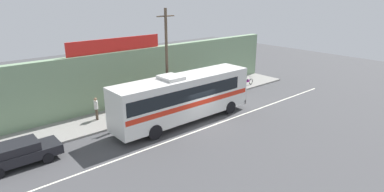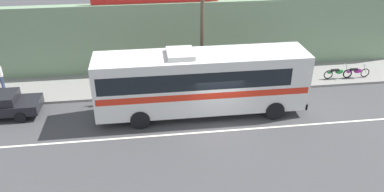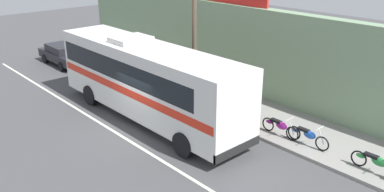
{
  "view_description": "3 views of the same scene",
  "coord_description": "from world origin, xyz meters",
  "px_view_note": "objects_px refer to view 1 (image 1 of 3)",
  "views": [
    {
      "loc": [
        -14.8,
        -16.17,
        9.37
      ],
      "look_at": [
        0.68,
        1.94,
        1.55
      ],
      "focal_mm": 29.46,
      "sensor_mm": 36.0,
      "label": 1
    },
    {
      "loc": [
        -3.69,
        -16.9,
        10.87
      ],
      "look_at": [
        -1.29,
        1.22,
        1.1
      ],
      "focal_mm": 35.03,
      "sensor_mm": 36.0,
      "label": 2
    },
    {
      "loc": [
        13.71,
        -9.09,
        7.97
      ],
      "look_at": [
        1.25,
        2.22,
        1.46
      ],
      "focal_mm": 37.57,
      "sensor_mm": 36.0,
      "label": 3
    }
  ],
  "objects_px": {
    "parked_car": "(18,153)",
    "motorcycle_orange": "(218,89)",
    "pedestrian_by_curb": "(96,107)",
    "motorcycle_red": "(238,84)",
    "motorcycle_black": "(247,82)",
    "motorcycle_green": "(210,92)",
    "utility_pole": "(167,59)",
    "intercity_bus": "(183,96)"
  },
  "relations": [
    {
      "from": "parked_car",
      "to": "motorcycle_orange",
      "type": "distance_m",
      "value": 18.06
    },
    {
      "from": "motorcycle_orange",
      "to": "pedestrian_by_curb",
      "type": "xyz_separation_m",
      "value": [
        -11.8,
        1.29,
        0.6
      ]
    },
    {
      "from": "motorcycle_red",
      "to": "motorcycle_black",
      "type": "height_order",
      "value": "same"
    },
    {
      "from": "pedestrian_by_curb",
      "to": "motorcycle_black",
      "type": "bearing_deg",
      "value": -4.91
    },
    {
      "from": "parked_car",
      "to": "motorcycle_red",
      "type": "distance_m",
      "value": 20.89
    },
    {
      "from": "motorcycle_red",
      "to": "motorcycle_green",
      "type": "distance_m",
      "value": 4.14
    },
    {
      "from": "motorcycle_black",
      "to": "utility_pole",
      "type": "bearing_deg",
      "value": -178.06
    },
    {
      "from": "parked_car",
      "to": "pedestrian_by_curb",
      "type": "bearing_deg",
      "value": 27.76
    },
    {
      "from": "parked_car",
      "to": "pedestrian_by_curb",
      "type": "relative_size",
      "value": 2.52
    },
    {
      "from": "motorcycle_red",
      "to": "motorcycle_orange",
      "type": "bearing_deg",
      "value": 179.33
    },
    {
      "from": "motorcycle_red",
      "to": "motorcycle_black",
      "type": "distance_m",
      "value": 1.28
    },
    {
      "from": "pedestrian_by_curb",
      "to": "utility_pole",
      "type": "bearing_deg",
      "value": -17.58
    },
    {
      "from": "intercity_bus",
      "to": "utility_pole",
      "type": "relative_size",
      "value": 1.41
    },
    {
      "from": "parked_car",
      "to": "pedestrian_by_curb",
      "type": "height_order",
      "value": "pedestrian_by_curb"
    },
    {
      "from": "parked_car",
      "to": "motorcycle_orange",
      "type": "xyz_separation_m",
      "value": [
        17.95,
        1.95,
        -0.17
      ]
    },
    {
      "from": "motorcycle_red",
      "to": "pedestrian_by_curb",
      "type": "xyz_separation_m",
      "value": [
        -14.65,
        1.32,
        0.6
      ]
    },
    {
      "from": "intercity_bus",
      "to": "parked_car",
      "type": "bearing_deg",
      "value": 174.35
    },
    {
      "from": "motorcycle_black",
      "to": "pedestrian_by_curb",
      "type": "height_order",
      "value": "pedestrian_by_curb"
    },
    {
      "from": "intercity_bus",
      "to": "parked_car",
      "type": "distance_m",
      "value": 11.24
    },
    {
      "from": "motorcycle_orange",
      "to": "utility_pole",
      "type": "bearing_deg",
      "value": -176.05
    },
    {
      "from": "motorcycle_green",
      "to": "motorcycle_red",
      "type": "bearing_deg",
      "value": 1.35
    },
    {
      "from": "utility_pole",
      "to": "intercity_bus",
      "type": "bearing_deg",
      "value": -100.66
    },
    {
      "from": "motorcycle_red",
      "to": "motorcycle_black",
      "type": "xyz_separation_m",
      "value": [
        1.28,
        -0.05,
        0.0
      ]
    },
    {
      "from": "motorcycle_red",
      "to": "intercity_bus",
      "type": "bearing_deg",
      "value": -162.72
    },
    {
      "from": "parked_car",
      "to": "utility_pole",
      "type": "height_order",
      "value": "utility_pole"
    },
    {
      "from": "utility_pole",
      "to": "pedestrian_by_curb",
      "type": "bearing_deg",
      "value": 162.42
    },
    {
      "from": "motorcycle_red",
      "to": "pedestrian_by_curb",
      "type": "relative_size",
      "value": 1.12
    },
    {
      "from": "motorcycle_red",
      "to": "motorcycle_green",
      "type": "relative_size",
      "value": 1.04
    },
    {
      "from": "motorcycle_orange",
      "to": "motorcycle_black",
      "type": "distance_m",
      "value": 4.13
    },
    {
      "from": "parked_car",
      "to": "motorcycle_black",
      "type": "xyz_separation_m",
      "value": [
        22.09,
        1.87,
        -0.17
      ]
    },
    {
      "from": "intercity_bus",
      "to": "utility_pole",
      "type": "height_order",
      "value": "utility_pole"
    },
    {
      "from": "motorcycle_green",
      "to": "utility_pole",
      "type": "bearing_deg",
      "value": -176.52
    },
    {
      "from": "intercity_bus",
      "to": "pedestrian_by_curb",
      "type": "height_order",
      "value": "intercity_bus"
    },
    {
      "from": "parked_car",
      "to": "motorcycle_green",
      "type": "xyz_separation_m",
      "value": [
        16.66,
        1.82,
        -0.17
      ]
    },
    {
      "from": "motorcycle_black",
      "to": "pedestrian_by_curb",
      "type": "distance_m",
      "value": 16.0
    },
    {
      "from": "intercity_bus",
      "to": "motorcycle_red",
      "type": "distance_m",
      "value": 10.27
    },
    {
      "from": "utility_pole",
      "to": "motorcycle_black",
      "type": "relative_size",
      "value": 4.4
    },
    {
      "from": "parked_car",
      "to": "motorcycle_red",
      "type": "bearing_deg",
      "value": 5.27
    },
    {
      "from": "motorcycle_orange",
      "to": "parked_car",
      "type": "bearing_deg",
      "value": -173.79
    },
    {
      "from": "utility_pole",
      "to": "motorcycle_red",
      "type": "height_order",
      "value": "utility_pole"
    },
    {
      "from": "motorcycle_red",
      "to": "motorcycle_orange",
      "type": "height_order",
      "value": "same"
    },
    {
      "from": "motorcycle_red",
      "to": "pedestrian_by_curb",
      "type": "distance_m",
      "value": 14.72
    }
  ]
}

